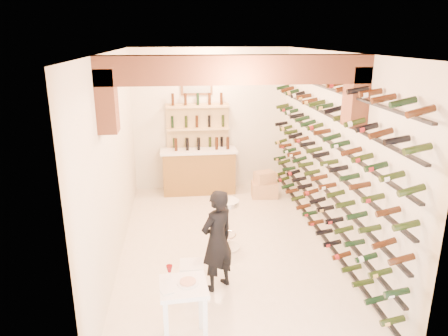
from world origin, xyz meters
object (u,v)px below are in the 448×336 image
at_px(tasting_table, 184,295).
at_px(chrome_barstool, 226,221).
at_px(white_stool, 192,277).
at_px(person, 217,240).
at_px(wine_rack, 319,156).
at_px(crate_lower, 264,190).
at_px(back_counter, 199,170).

relative_size(tasting_table, chrome_barstool, 1.07).
bearing_deg(white_stool, chrome_barstool, 61.45).
relative_size(person, chrome_barstool, 1.69).
height_order(tasting_table, chrome_barstool, tasting_table).
bearing_deg(tasting_table, wine_rack, 41.51).
distance_m(tasting_table, crate_lower, 4.86).
relative_size(wine_rack, back_counter, 3.35).
xyz_separation_m(white_stool, person, (0.36, 0.03, 0.53)).
distance_m(back_counter, tasting_table, 4.96).
xyz_separation_m(wine_rack, person, (-1.80, -1.21, -0.81)).
relative_size(wine_rack, person, 3.87).
height_order(wine_rack, white_stool, wine_rack).
bearing_deg(chrome_barstool, back_counter, 96.10).
height_order(person, chrome_barstool, person).
bearing_deg(chrome_barstool, crate_lower, 63.62).
distance_m(back_counter, chrome_barstool, 2.76).
xyz_separation_m(wine_rack, back_counter, (-1.83, 2.65, -1.02)).
relative_size(white_stool, crate_lower, 0.73).
bearing_deg(tasting_table, crate_lower, 63.72).
bearing_deg(white_stool, tasting_table, -97.02).
relative_size(tasting_table, white_stool, 2.24).
xyz_separation_m(white_stool, chrome_barstool, (0.62, 1.14, 0.30)).
xyz_separation_m(chrome_barstool, crate_lower, (1.13, 2.27, -0.33)).
bearing_deg(crate_lower, wine_rack, -79.29).
distance_m(wine_rack, chrome_barstool, 1.86).
bearing_deg(back_counter, person, -89.54).
distance_m(person, crate_lower, 3.71).
bearing_deg(chrome_barstool, tasting_table, -108.92).
distance_m(wine_rack, person, 2.32).
height_order(white_stool, crate_lower, white_stool).
distance_m(white_stool, person, 0.64).
bearing_deg(white_stool, person, 4.02).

